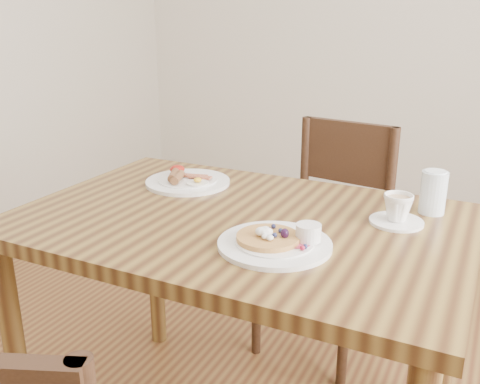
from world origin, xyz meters
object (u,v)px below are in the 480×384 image
(dining_table, at_px, (240,250))
(breakfast_plate, at_px, (187,180))
(pancake_plate, at_px, (277,241))
(teacup_saucer, at_px, (397,211))
(water_glass, at_px, (433,193))
(chair_far, at_px, (330,227))

(dining_table, relative_size, breakfast_plate, 4.44)
(dining_table, height_order, pancake_plate, pancake_plate)
(teacup_saucer, xyz_separation_m, water_glass, (0.07, 0.12, 0.02))
(teacup_saucer, relative_size, water_glass, 1.19)
(dining_table, height_order, teacup_saucer, teacup_saucer)
(chair_far, distance_m, teacup_saucer, 0.67)
(dining_table, relative_size, pancake_plate, 4.44)
(dining_table, height_order, breakfast_plate, breakfast_plate)
(dining_table, xyz_separation_m, pancake_plate, (0.16, -0.14, 0.11))
(dining_table, xyz_separation_m, chair_far, (0.06, 0.64, -0.16))
(pancake_plate, distance_m, teacup_saucer, 0.36)
(pancake_plate, relative_size, water_glass, 2.29)
(water_glass, bearing_deg, teacup_saucer, -120.41)
(chair_far, height_order, pancake_plate, chair_far)
(teacup_saucer, bearing_deg, chair_far, 122.71)
(chair_far, bearing_deg, pancake_plate, 105.05)
(breakfast_plate, height_order, water_glass, water_glass)
(teacup_saucer, bearing_deg, dining_table, -160.19)
(chair_far, relative_size, water_glass, 7.48)
(pancake_plate, xyz_separation_m, teacup_saucer, (0.22, 0.28, 0.02))
(water_glass, bearing_deg, chair_far, 135.76)
(pancake_plate, relative_size, breakfast_plate, 1.00)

